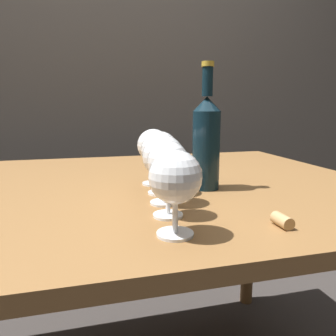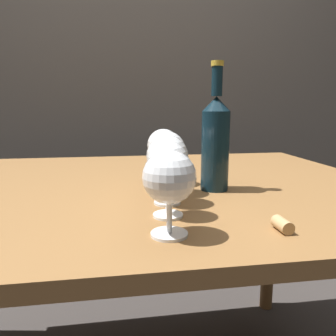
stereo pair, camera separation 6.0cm
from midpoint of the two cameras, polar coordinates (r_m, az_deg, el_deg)
name	(u,v)px [view 1 (the left image)]	position (r m, az deg, el deg)	size (l,w,h in m)	color
back_wall	(95,38)	(2.02, -13.60, 21.26)	(5.00, 0.08, 2.60)	#59544F
dining_table	(121,212)	(0.90, -10.09, -7.63)	(1.38, 0.98, 0.72)	brown
wine_glass_white	(175,178)	(0.51, -2.08, -1.83)	(0.09, 0.09, 0.14)	white
wine_glass_pinot	(168,163)	(0.59, -2.87, 0.80)	(0.08, 0.08, 0.14)	white
wine_glass_cabernet	(163,158)	(0.68, -3.36, 1.80)	(0.09, 0.09, 0.15)	white
wine_glass_port	(160,151)	(0.75, -3.73, 2.94)	(0.09, 0.09, 0.15)	white
wine_glass_chardonnay	(153,146)	(0.85, -4.60, 3.90)	(0.08, 0.08, 0.15)	white
wine_bottle	(206,140)	(0.80, 4.61, 4.83)	(0.07, 0.07, 0.31)	#0F232D
cork	(282,221)	(0.59, 16.66, -8.88)	(0.02, 0.02, 0.04)	tan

